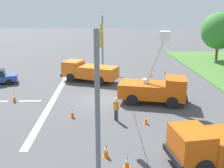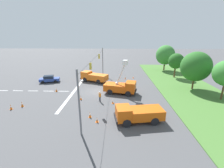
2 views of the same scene
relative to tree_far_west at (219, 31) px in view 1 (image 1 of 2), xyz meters
The scene contains 15 objects.
ground_plane 26.64m from the tree_far_west, 43.99° to the right, with size 200.00×200.00×0.00m, color #4C4C4F.
lane_markings 30.97m from the tree_far_west, 51.97° to the right, with size 17.60×15.25×0.01m.
signal_gantry 26.25m from the tree_far_west, 43.92° to the right, with size 26.20×0.33×7.20m.
tree_far_west is the anchor object (origin of this frame).
utility_truck_bucket_lift 24.09m from the tree_far_west, 34.73° to the right, with size 3.78×6.24×6.18m.
utility_truck_support_near 31.59m from the tree_far_west, 22.06° to the right, with size 3.16×6.19×2.07m.
utility_truck_support_far 23.51m from the tree_far_west, 58.22° to the right, with size 4.66×6.75×2.22m.
road_worker 29.19m from the tree_far_west, 36.24° to the right, with size 0.58×0.41×1.77m.
traffic_cone_foreground_left 16.37m from the tree_far_west, 51.25° to the right, with size 0.36×0.36×0.72m.
traffic_cone_foreground_right 30.82m from the tree_far_west, 41.96° to the right, with size 0.36×0.36×0.74m.
traffic_cone_mid_right 28.64m from the tree_far_west, 32.01° to the right, with size 0.36×0.36×0.64m.
traffic_cone_near_bucket 34.16m from the tree_far_west, 29.77° to the right, with size 0.36×0.36×0.68m.
traffic_cone_lane_edge_b 33.76m from the tree_far_west, 32.29° to the right, with size 0.36×0.36×0.77m.
traffic_cone_far_left 32.47m from the tree_far_west, 53.77° to the right, with size 0.36×0.36×0.80m.
traffic_cone_far_right 14.37m from the tree_far_west, 48.80° to the right, with size 0.36×0.36×0.59m.
Camera 1 is at (22.31, 0.29, 7.79)m, focal length 42.00 mm.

